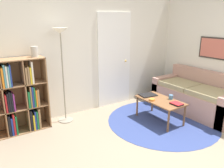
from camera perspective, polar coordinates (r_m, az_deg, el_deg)
name	(u,v)px	position (r m, az deg, el deg)	size (l,w,h in m)	color
ground_plane	(176,168)	(3.17, 16.27, -20.37)	(14.00, 14.00, 0.00)	gray
wall_back	(89,49)	(4.49, -6.05, 9.02)	(7.48, 0.11, 2.60)	silver
wall_right	(209,47)	(5.12, 24.09, 8.75)	(0.08, 5.37, 2.60)	silver
rug	(162,121)	(4.35, 12.96, -9.29)	(2.07, 2.07, 0.01)	navy
bookshelf	(12,98)	(3.97, -24.68, -3.34)	(1.07, 0.34, 1.27)	#936B47
floor_lamp	(61,47)	(3.96, -13.12, 9.34)	(0.28, 0.28, 1.73)	gray
couch	(197,97)	(4.95, 21.32, -3.13)	(0.83, 1.74, 0.83)	tan
coffee_table	(160,102)	(4.20, 12.45, -4.63)	(0.49, 0.90, 0.43)	brown
laptop	(148,95)	(4.37, 9.35, -2.83)	(0.35, 0.27, 0.02)	black
bowl	(152,100)	(4.10, 10.41, -4.04)	(0.11, 0.11, 0.04)	orange
book_stack_on_table	(177,104)	(4.01, 16.53, -4.98)	(0.16, 0.20, 0.03)	black
cup	(171,97)	(4.25, 15.13, -3.30)	(0.08, 0.08, 0.08)	teal
vase_on_shelf	(35,52)	(3.88, -19.58, 7.98)	(0.12, 0.12, 0.18)	#B7B2A8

